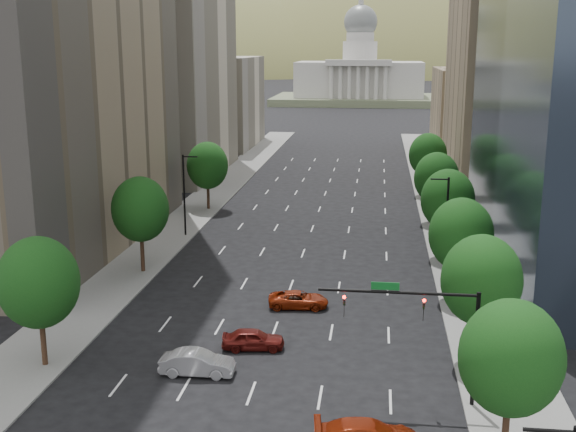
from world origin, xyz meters
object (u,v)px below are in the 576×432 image
at_px(car_silver, 197,363).
at_px(capitol, 359,79).
at_px(car_maroon, 253,339).
at_px(car_red_far, 298,300).
at_px(traffic_signal, 432,321).

bearing_deg(car_silver, capitol, -2.33).
height_order(car_maroon, car_red_far, car_maroon).
xyz_separation_m(capitol, car_maroon, (-0.98, -213.31, -7.85)).
height_order(traffic_signal, car_maroon, traffic_signal).
relative_size(capitol, car_red_far, 12.58).
height_order(traffic_signal, car_red_far, traffic_signal).
bearing_deg(car_maroon, car_silver, 139.01).
relative_size(capitol, car_maroon, 13.98).
xyz_separation_m(car_silver, car_red_far, (5.05, 12.69, -0.12)).
bearing_deg(traffic_signal, car_red_far, 122.22).
bearing_deg(capitol, car_silver, -91.01).
xyz_separation_m(traffic_signal, car_red_far, (-9.31, 14.77, -4.51)).
height_order(capitol, car_silver, capitol).
distance_m(car_silver, car_red_far, 13.65).
xyz_separation_m(car_maroon, car_red_far, (2.20, 8.37, -0.07)).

